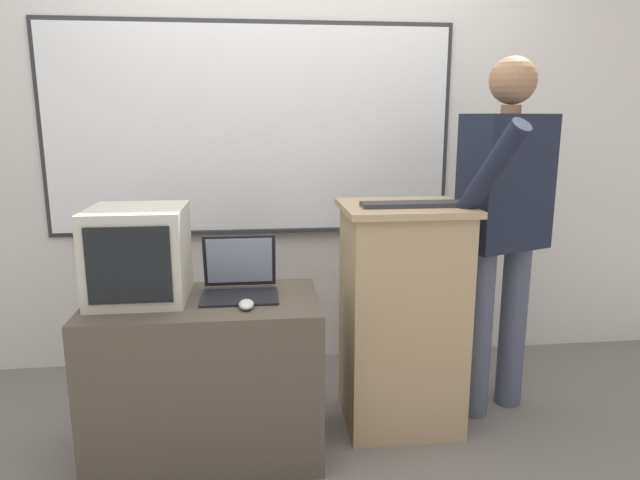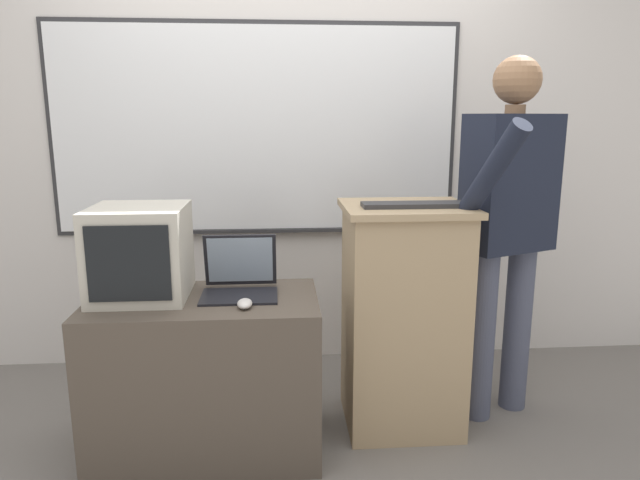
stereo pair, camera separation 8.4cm
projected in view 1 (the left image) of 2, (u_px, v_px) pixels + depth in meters
The scene contains 8 objects.
back_wall at pixel (288, 130), 3.28m from camera, with size 6.40×0.17×2.74m.
lectern_podium at pixel (401, 316), 2.67m from camera, with size 0.57×0.50×1.06m.
side_desk at pixel (206, 377), 2.45m from camera, with size 0.96×0.54×0.70m.
person_presenter at pixel (504, 215), 2.68m from camera, with size 0.60×0.66×1.71m.
laptop at pixel (240, 275), 2.46m from camera, with size 0.32×0.29×0.25m.
wireless_keyboard at pixel (413, 204), 2.50m from camera, with size 0.45×0.12×0.02m.
computer_mouse_by_laptop at pixel (246, 304), 2.27m from camera, with size 0.06×0.10×0.03m.
crt_monitor at pixel (139, 254), 2.36m from camera, with size 0.39×0.40×0.39m.
Camera 1 is at (-0.20, -1.99, 1.44)m, focal length 32.00 mm.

